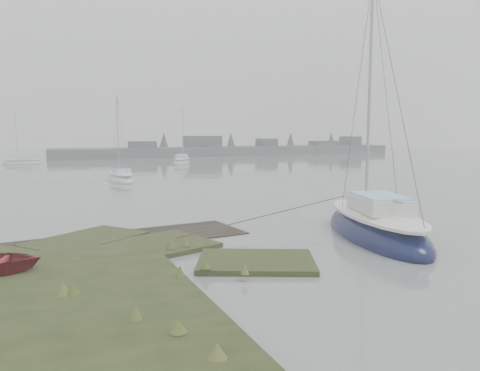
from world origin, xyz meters
name	(u,v)px	position (x,y,z in m)	size (l,w,h in m)	color
ground	(104,177)	(0.00, 30.00, 0.00)	(160.00, 160.00, 0.00)	slate
far_shoreline	(238,150)	(26.84, 61.90, 0.85)	(60.00, 8.00, 4.15)	#4C4F51
sailboat_main	(375,229)	(6.27, 0.98, 0.33)	(4.58, 8.04, 10.79)	black
sailboat_white	(121,178)	(0.78, 25.59, 0.23)	(1.97, 5.41, 7.54)	silver
sailboat_far_b	(182,162)	(11.20, 43.30, 0.24)	(4.28, 5.63, 7.72)	#A0A3A9
sailboat_far_c	(23,163)	(-6.96, 50.46, 0.20)	(4.65, 1.63, 6.51)	#B7BDC1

